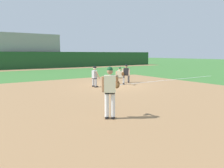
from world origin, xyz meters
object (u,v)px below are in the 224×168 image
at_px(pitcher, 110,89).
at_px(umpire, 126,73).
at_px(baseball, 113,93).
at_px(first_baseman, 120,75).
at_px(first_base_bag, 114,85).
at_px(baserunner, 95,76).

height_order(pitcher, umpire, pitcher).
bearing_deg(baseball, first_baseman, 48.51).
relative_size(first_base_bag, baseball, 5.14).
bearing_deg(first_base_bag, baserunner, 174.31).
bearing_deg(first_baseman, umpire, 30.05).
xyz_separation_m(baseball, first_baseman, (2.66, 3.01, 0.69)).
height_order(pitcher, baserunner, pitcher).
xyz_separation_m(baseball, umpire, (3.74, 3.64, 0.76)).
bearing_deg(umpire, first_baseman, -149.95).
bearing_deg(umpire, baseball, -135.84).
relative_size(first_base_bag, baserunner, 0.26).
bearing_deg(first_baseman, pitcher, -128.42).
distance_m(first_baseman, baserunner, 2.20).
distance_m(baseball, baserunner, 3.08).
relative_size(pitcher, baserunner, 1.27).
relative_size(baseball, pitcher, 0.04).
relative_size(baseball, baserunner, 0.05).
distance_m(first_base_bag, baserunner, 1.73).
bearing_deg(baserunner, first_base_bag, -5.69).
bearing_deg(pitcher, first_baseman, 51.58).
height_order(first_base_bag, baserunner, baserunner).
height_order(first_base_bag, umpire, umpire).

